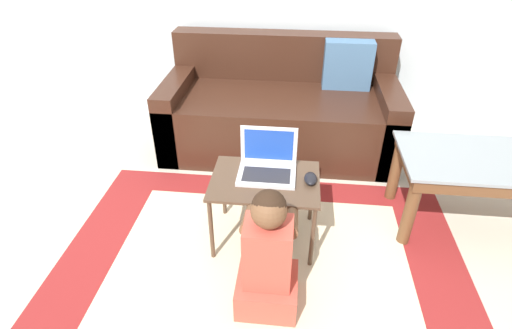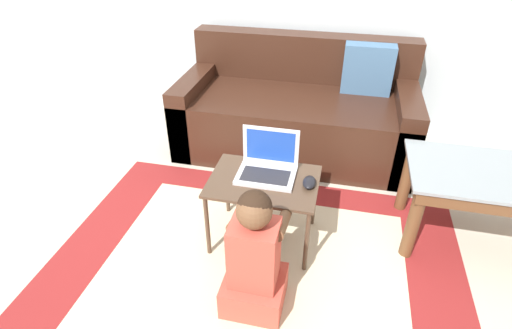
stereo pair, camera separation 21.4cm
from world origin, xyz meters
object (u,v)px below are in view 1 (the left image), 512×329
(couch, at_px, (281,110))
(laptop_desk, at_px, (265,187))
(laptop, at_px, (267,167))
(person_seated, at_px, (268,258))
(coffee_table, at_px, (503,170))
(computer_mouse, at_px, (311,179))

(couch, relative_size, laptop_desk, 3.00)
(laptop, xyz_separation_m, person_seated, (0.05, -0.51, -0.16))
(couch, xyz_separation_m, laptop, (-0.02, -1.06, 0.17))
(laptop_desk, bearing_deg, couch, 88.61)
(coffee_table, distance_m, person_seated, 1.46)
(couch, distance_m, person_seated, 1.57)
(couch, relative_size, coffee_table, 1.52)
(laptop_desk, height_order, computer_mouse, computer_mouse)
(laptop, relative_size, computer_mouse, 2.70)
(couch, distance_m, coffee_table, 1.56)
(coffee_table, xyz_separation_m, laptop_desk, (-1.32, -0.27, -0.03))
(coffee_table, relative_size, person_seated, 1.70)
(laptop, bearing_deg, computer_mouse, -12.58)
(laptop, xyz_separation_m, computer_mouse, (0.23, -0.05, -0.02))
(laptop_desk, relative_size, computer_mouse, 5.07)
(coffee_table, distance_m, laptop_desk, 1.35)
(laptop_desk, height_order, person_seated, person_seated)
(laptop, bearing_deg, coffee_table, 8.82)
(computer_mouse, relative_size, person_seated, 0.17)
(laptop, relative_size, person_seated, 0.46)
(coffee_table, bearing_deg, person_seated, -150.74)
(laptop_desk, relative_size, person_seated, 0.86)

